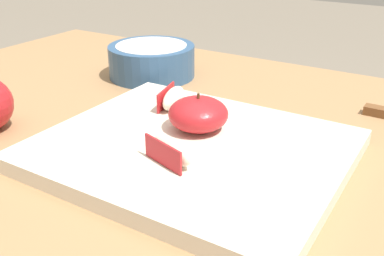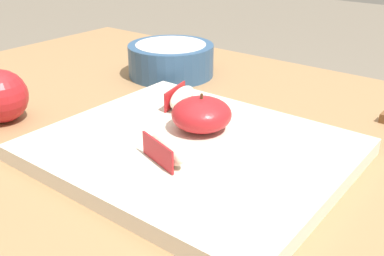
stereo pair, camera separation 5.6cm
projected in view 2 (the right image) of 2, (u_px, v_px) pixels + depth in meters
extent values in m
cube|color=#9E754C|center=(192.00, 142.00, 0.65)|extent=(1.26, 0.82, 0.03)
cube|color=#9E754C|center=(116.00, 160.00, 1.38)|extent=(0.06, 0.06, 0.72)
cube|color=beige|center=(192.00, 150.00, 0.58)|extent=(0.38, 0.32, 0.02)
ellipsoid|color=#B21E23|center=(201.00, 114.00, 0.60)|extent=(0.08, 0.08, 0.04)
cylinder|color=#4C3319|center=(202.00, 97.00, 0.59)|extent=(0.00, 0.00, 0.01)
ellipsoid|color=#F4EACC|center=(167.00, 149.00, 0.52)|extent=(0.07, 0.04, 0.03)
cube|color=#B21E23|center=(158.00, 152.00, 0.52)|extent=(0.06, 0.02, 0.03)
ellipsoid|color=#F4EACC|center=(182.00, 97.00, 0.68)|extent=(0.04, 0.07, 0.03)
cube|color=#B21E23|center=(175.00, 96.00, 0.68)|extent=(0.02, 0.06, 0.03)
sphere|color=#B21E23|center=(1.00, 96.00, 0.67)|extent=(0.08, 0.08, 0.08)
cylinder|color=#2D517A|center=(171.00, 60.00, 0.88)|extent=(0.17, 0.17, 0.06)
cylinder|color=white|center=(171.00, 57.00, 0.88)|extent=(0.14, 0.14, 0.05)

